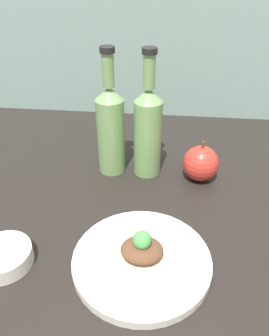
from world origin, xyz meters
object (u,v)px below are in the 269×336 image
(plated_food, at_px, (142,251))
(cider_bottle_right, at_px, (148,129))
(plate, at_px, (142,260))
(cider_bottle_left, at_px, (111,127))
(dipping_bowl, at_px, (3,257))
(apple, at_px, (201,163))

(plated_food, height_order, cider_bottle_right, cider_bottle_right)
(plate, bearing_deg, plated_food, 0.00)
(plated_food, height_order, cider_bottle_left, cider_bottle_left)
(plated_food, distance_m, cider_bottle_right, 0.30)
(plate, bearing_deg, dipping_bowl, -174.48)
(cider_bottle_left, distance_m, apple, 0.23)
(dipping_bowl, bearing_deg, cider_bottle_right, 54.22)
(plated_food, xyz_separation_m, dipping_bowl, (-0.24, -0.02, -0.02))
(cider_bottle_right, bearing_deg, cider_bottle_left, 180.00)
(cider_bottle_left, height_order, dipping_bowl, cider_bottle_left)
(cider_bottle_left, bearing_deg, plated_food, -71.06)
(cider_bottle_left, relative_size, dipping_bowl, 2.98)
(plated_food, relative_size, dipping_bowl, 1.49)
(cider_bottle_right, xyz_separation_m, dipping_bowl, (-0.22, -0.31, -0.10))
(plate, xyz_separation_m, plated_food, (0.00, 0.00, 0.02))
(apple, relative_size, dipping_bowl, 1.00)
(plate, bearing_deg, cider_bottle_right, 92.62)
(cider_bottle_right, relative_size, apple, 2.96)
(plated_food, bearing_deg, cider_bottle_left, 108.94)
(plate, relative_size, cider_bottle_right, 0.81)
(plated_food, bearing_deg, cider_bottle_right, 92.62)
(cider_bottle_left, distance_m, dipping_bowl, 0.36)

